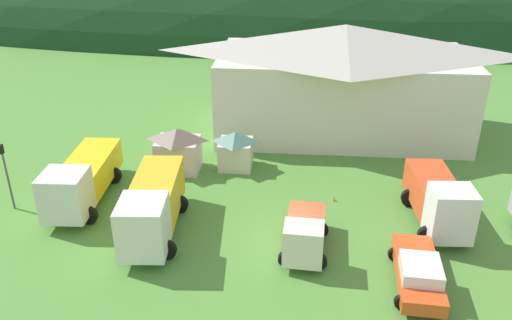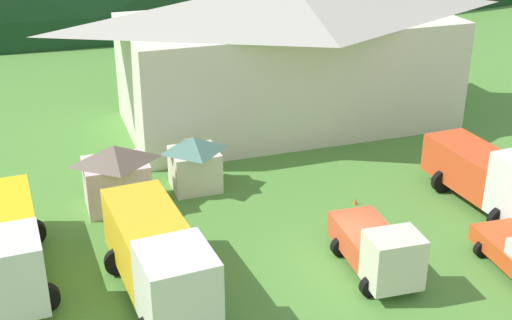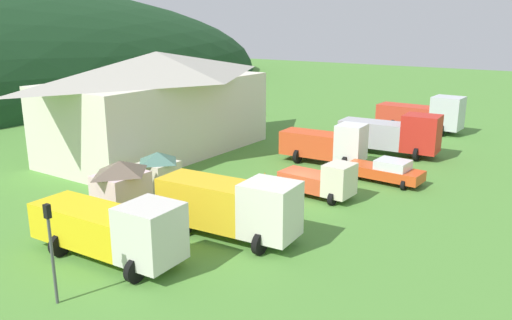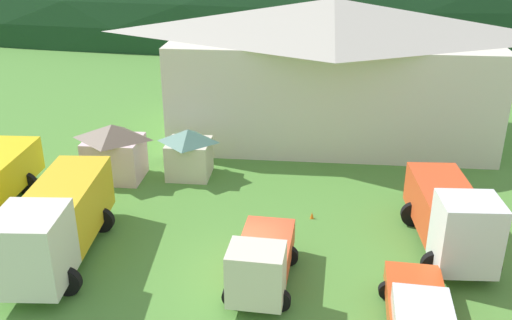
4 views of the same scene
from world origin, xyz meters
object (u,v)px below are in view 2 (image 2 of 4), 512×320
at_px(flatbed_truck_yellow, 5,245).
at_px(heavy_rig_striped, 159,258).
at_px(light_truck_cream, 379,249).
at_px(depot_building, 287,50).
at_px(play_shed_cream, 195,162).
at_px(play_shed_pink, 116,175).
at_px(heavy_rig_white, 491,175).
at_px(traffic_cone_near_pickup, 355,204).

xyz_separation_m(flatbed_truck_yellow, heavy_rig_striped, (5.15, -3.01, 0.19)).
relative_size(heavy_rig_striped, light_truck_cream, 1.58).
relative_size(depot_building, play_shed_cream, 7.67).
bearing_deg(light_truck_cream, depot_building, 174.09).
distance_m(play_shed_pink, heavy_rig_striped, 7.84).
relative_size(play_shed_cream, heavy_rig_white, 0.39).
xyz_separation_m(depot_building, play_shed_pink, (-11.17, -7.74, -2.80)).
xyz_separation_m(play_shed_cream, light_truck_cream, (4.74, -9.55, -0.20)).
height_order(heavy_rig_striped, traffic_cone_near_pickup, heavy_rig_striped).
distance_m(play_shed_cream, flatbed_truck_yellow, 10.19).
bearing_deg(depot_building, play_shed_cream, -136.36).
bearing_deg(traffic_cone_near_pickup, play_shed_cream, 148.29).
bearing_deg(play_shed_cream, heavy_rig_striped, -111.79).
height_order(flatbed_truck_yellow, heavy_rig_white, heavy_rig_white).
height_order(play_shed_cream, heavy_rig_striped, heavy_rig_striped).
height_order(heavy_rig_striped, heavy_rig_white, heavy_rig_white).
distance_m(depot_building, heavy_rig_white, 14.33).
height_order(depot_building, heavy_rig_striped, depot_building).
bearing_deg(play_shed_cream, flatbed_truck_yellow, -147.17).
bearing_deg(depot_building, heavy_rig_striped, -124.72).
height_order(play_shed_pink, heavy_rig_striped, heavy_rig_striped).
bearing_deg(play_shed_pink, light_truck_cream, -46.02).
xyz_separation_m(flatbed_truck_yellow, light_truck_cream, (13.30, -4.03, -0.44)).
bearing_deg(play_shed_cream, light_truck_cream, -63.60).
relative_size(play_shed_cream, heavy_rig_striped, 0.34).
height_order(heavy_rig_white, traffic_cone_near_pickup, heavy_rig_white).
xyz_separation_m(heavy_rig_striped, light_truck_cream, (8.15, -1.02, -0.63)).
height_order(flatbed_truck_yellow, heavy_rig_striped, heavy_rig_striped).
bearing_deg(play_shed_pink, heavy_rig_white, -19.14).
bearing_deg(light_truck_cream, flatbed_truck_yellow, -103.74).
distance_m(depot_building, flatbed_truck_yellow, 20.48).
relative_size(light_truck_cream, heavy_rig_white, 0.73).
bearing_deg(heavy_rig_striped, light_truck_cream, 78.55).
distance_m(play_shed_cream, play_shed_pink, 3.86).
bearing_deg(play_shed_cream, play_shed_pink, -169.42).
xyz_separation_m(light_truck_cream, heavy_rig_white, (7.35, 3.33, 0.50)).
distance_m(play_shed_cream, heavy_rig_white, 13.61).
distance_m(depot_building, play_shed_cream, 10.63).
distance_m(flatbed_truck_yellow, traffic_cone_near_pickup, 15.26).
height_order(depot_building, play_shed_cream, depot_building).
xyz_separation_m(play_shed_pink, flatbed_truck_yellow, (-4.77, -4.81, 0.05)).
bearing_deg(traffic_cone_near_pickup, depot_building, 85.72).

